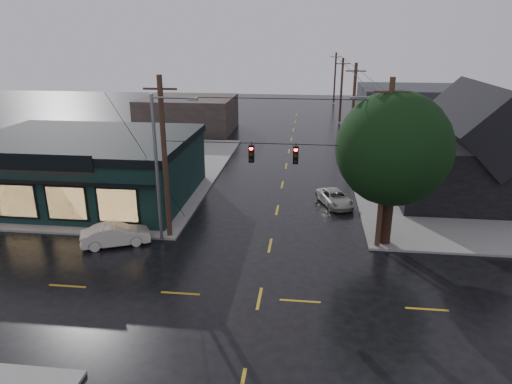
# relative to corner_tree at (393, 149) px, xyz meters

# --- Properties ---
(ground_plane) EXTENTS (160.00, 160.00, 0.00)m
(ground_plane) POSITION_rel_corner_tree_xyz_m (-7.00, -7.00, -6.06)
(ground_plane) COLOR black
(sidewalk_nw) EXTENTS (28.00, 28.00, 0.15)m
(sidewalk_nw) POSITION_rel_corner_tree_xyz_m (-27.00, 13.00, -5.99)
(sidewalk_nw) COLOR gray
(sidewalk_nw) RESTS_ON ground
(pizza_shop) EXTENTS (16.30, 12.34, 4.90)m
(pizza_shop) POSITION_rel_corner_tree_xyz_m (-22.00, 5.94, -3.50)
(pizza_shop) COLOR black
(pizza_shop) RESTS_ON ground
(ne_building) EXTENTS (12.60, 11.60, 8.75)m
(ne_building) POSITION_rel_corner_tree_xyz_m (8.00, 10.00, -1.59)
(ne_building) COLOR black
(ne_building) RESTS_ON ground
(corner_tree) EXTENTS (6.68, 6.68, 9.28)m
(corner_tree) POSITION_rel_corner_tree_xyz_m (0.00, 0.00, 0.00)
(corner_tree) COLOR black
(corner_tree) RESTS_ON ground
(utility_pole_nw) EXTENTS (2.00, 0.32, 10.15)m
(utility_pole_nw) POSITION_rel_corner_tree_xyz_m (-13.50, -0.50, -6.06)
(utility_pole_nw) COLOR #2F2315
(utility_pole_nw) RESTS_ON ground
(utility_pole_ne) EXTENTS (2.00, 0.32, 10.15)m
(utility_pole_ne) POSITION_rel_corner_tree_xyz_m (-0.50, -0.50, -6.06)
(utility_pole_ne) COLOR #2F2315
(utility_pole_ne) RESTS_ON ground
(utility_pole_far_a) EXTENTS (2.00, 0.32, 9.65)m
(utility_pole_far_a) POSITION_rel_corner_tree_xyz_m (-0.50, 21.00, -6.06)
(utility_pole_far_a) COLOR #2F2315
(utility_pole_far_a) RESTS_ON ground
(utility_pole_far_b) EXTENTS (2.00, 0.32, 9.15)m
(utility_pole_far_b) POSITION_rel_corner_tree_xyz_m (-0.50, 41.00, -6.06)
(utility_pole_far_b) COLOR #2F2315
(utility_pole_far_b) RESTS_ON ground
(utility_pole_far_c) EXTENTS (2.00, 0.32, 9.15)m
(utility_pole_far_c) POSITION_rel_corner_tree_xyz_m (-0.50, 61.00, -6.06)
(utility_pole_far_c) COLOR #2F2315
(utility_pole_far_c) RESTS_ON ground
(span_signal_assembly) EXTENTS (13.00, 0.48, 1.23)m
(span_signal_assembly) POSITION_rel_corner_tree_xyz_m (-6.90, -0.50, -0.36)
(span_signal_assembly) COLOR black
(span_signal_assembly) RESTS_ON ground
(streetlight_nw) EXTENTS (5.40, 0.30, 9.15)m
(streetlight_nw) POSITION_rel_corner_tree_xyz_m (-13.80, -1.20, -6.06)
(streetlight_nw) COLOR slate
(streetlight_nw) RESTS_ON ground
(streetlight_ne) EXTENTS (5.40, 0.30, 9.15)m
(streetlight_ne) POSITION_rel_corner_tree_xyz_m (0.00, 0.20, -6.06)
(streetlight_ne) COLOR slate
(streetlight_ne) RESTS_ON ground
(bg_building_west) EXTENTS (12.00, 10.00, 4.40)m
(bg_building_west) POSITION_rel_corner_tree_xyz_m (-21.00, 33.00, -3.86)
(bg_building_west) COLOR #2F2522
(bg_building_west) RESTS_ON ground
(bg_building_east) EXTENTS (14.00, 12.00, 5.60)m
(bg_building_east) POSITION_rel_corner_tree_xyz_m (9.00, 38.00, -3.26)
(bg_building_east) COLOR #28292E
(bg_building_east) RESTS_ON ground
(sedan_cream) EXTENTS (4.33, 2.96, 1.35)m
(sedan_cream) POSITION_rel_corner_tree_xyz_m (-16.45, -2.00, -5.39)
(sedan_cream) COLOR beige
(sedan_cream) RESTS_ON ground
(suv_silver) EXTENTS (3.13, 4.43, 1.12)m
(suv_silver) POSITION_rel_corner_tree_xyz_m (-2.72, 6.58, -5.50)
(suv_silver) COLOR #A19E95
(suv_silver) RESTS_ON ground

